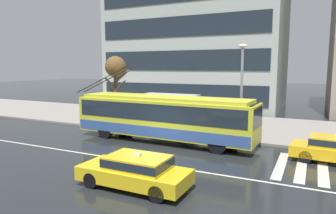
{
  "coord_description": "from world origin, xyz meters",
  "views": [
    {
      "loc": [
        7.8,
        -13.6,
        4.65
      ],
      "look_at": [
        -0.6,
        3.76,
        2.1
      ],
      "focal_mm": 32.54,
      "sensor_mm": 36.0,
      "label": 1
    }
  ],
  "objects_px": {
    "taxi_oncoming_near": "(135,170)",
    "pedestrian_walking_past": "(176,106)",
    "trolleybus": "(163,117)",
    "street_lamp": "(242,83)",
    "pedestrian_approaching_curb": "(220,110)",
    "pedestrian_at_shelter": "(184,111)",
    "street_tree_bare": "(116,70)",
    "bus_shelter": "(171,102)",
    "pedestrian_waiting_by_pole": "(195,105)"
  },
  "relations": [
    {
      "from": "taxi_oncoming_near",
      "to": "pedestrian_walking_past",
      "type": "relative_size",
      "value": 2.24
    },
    {
      "from": "trolleybus",
      "to": "street_lamp",
      "type": "xyz_separation_m",
      "value": [
        4.33,
        2.24,
        2.12
      ]
    },
    {
      "from": "pedestrian_approaching_curb",
      "to": "pedestrian_at_shelter",
      "type": "bearing_deg",
      "value": -142.18
    },
    {
      "from": "taxi_oncoming_near",
      "to": "street_tree_bare",
      "type": "distance_m",
      "value": 13.89
    },
    {
      "from": "bus_shelter",
      "to": "pedestrian_walking_past",
      "type": "height_order",
      "value": "bus_shelter"
    },
    {
      "from": "trolleybus",
      "to": "pedestrian_approaching_curb",
      "type": "bearing_deg",
      "value": 54.79
    },
    {
      "from": "bus_shelter",
      "to": "street_tree_bare",
      "type": "distance_m",
      "value": 5.3
    },
    {
      "from": "trolleybus",
      "to": "pedestrian_waiting_by_pole",
      "type": "xyz_separation_m",
      "value": [
        0.53,
        4.24,
        0.24
      ]
    },
    {
      "from": "trolleybus",
      "to": "pedestrian_at_shelter",
      "type": "relative_size",
      "value": 6.69
    },
    {
      "from": "pedestrian_at_shelter",
      "to": "bus_shelter",
      "type": "bearing_deg",
      "value": 136.79
    },
    {
      "from": "pedestrian_at_shelter",
      "to": "pedestrian_waiting_by_pole",
      "type": "xyz_separation_m",
      "value": [
        0.01,
        2.18,
        0.14
      ]
    },
    {
      "from": "trolleybus",
      "to": "bus_shelter",
      "type": "height_order",
      "value": "trolleybus"
    },
    {
      "from": "bus_shelter",
      "to": "pedestrian_at_shelter",
      "type": "distance_m",
      "value": 2.4
    },
    {
      "from": "pedestrian_waiting_by_pole",
      "to": "street_lamp",
      "type": "xyz_separation_m",
      "value": [
        3.8,
        -2.0,
        1.88
      ]
    },
    {
      "from": "taxi_oncoming_near",
      "to": "street_tree_bare",
      "type": "bearing_deg",
      "value": 128.41
    },
    {
      "from": "pedestrian_at_shelter",
      "to": "street_lamp",
      "type": "distance_m",
      "value": 4.32
    },
    {
      "from": "taxi_oncoming_near",
      "to": "trolleybus",
      "type": "bearing_deg",
      "value": 108.46
    },
    {
      "from": "trolleybus",
      "to": "pedestrian_walking_past",
      "type": "height_order",
      "value": "trolleybus"
    },
    {
      "from": "bus_shelter",
      "to": "pedestrian_walking_past",
      "type": "xyz_separation_m",
      "value": [
        0.35,
        0.22,
        -0.33
      ]
    },
    {
      "from": "bus_shelter",
      "to": "street_lamp",
      "type": "distance_m",
      "value": 5.97
    },
    {
      "from": "pedestrian_waiting_by_pole",
      "to": "street_tree_bare",
      "type": "xyz_separation_m",
      "value": [
        -6.46,
        -0.88,
        2.61
      ]
    },
    {
      "from": "trolleybus",
      "to": "pedestrian_at_shelter",
      "type": "distance_m",
      "value": 2.13
    },
    {
      "from": "pedestrian_approaching_curb",
      "to": "pedestrian_waiting_by_pole",
      "type": "distance_m",
      "value": 2.15
    },
    {
      "from": "street_lamp",
      "to": "street_tree_bare",
      "type": "height_order",
      "value": "street_lamp"
    },
    {
      "from": "pedestrian_approaching_curb",
      "to": "street_tree_bare",
      "type": "xyz_separation_m",
      "value": [
        -8.53,
        -0.32,
        2.76
      ]
    },
    {
      "from": "taxi_oncoming_near",
      "to": "pedestrian_waiting_by_pole",
      "type": "height_order",
      "value": "pedestrian_waiting_by_pole"
    },
    {
      "from": "pedestrian_at_shelter",
      "to": "street_tree_bare",
      "type": "distance_m",
      "value": 7.13
    },
    {
      "from": "street_lamp",
      "to": "street_tree_bare",
      "type": "relative_size",
      "value": 1.1
    },
    {
      "from": "street_lamp",
      "to": "street_tree_bare",
      "type": "xyz_separation_m",
      "value": [
        -10.27,
        1.12,
        0.73
      ]
    },
    {
      "from": "taxi_oncoming_near",
      "to": "pedestrian_approaching_curb",
      "type": "distance_m",
      "value": 10.85
    },
    {
      "from": "pedestrian_waiting_by_pole",
      "to": "pedestrian_at_shelter",
      "type": "bearing_deg",
      "value": -90.26
    },
    {
      "from": "pedestrian_walking_past",
      "to": "street_lamp",
      "type": "distance_m",
      "value": 5.81
    },
    {
      "from": "trolleybus",
      "to": "taxi_oncoming_near",
      "type": "distance_m",
      "value": 7.57
    },
    {
      "from": "pedestrian_approaching_curb",
      "to": "street_tree_bare",
      "type": "distance_m",
      "value": 8.97
    },
    {
      "from": "bus_shelter",
      "to": "pedestrian_at_shelter",
      "type": "relative_size",
      "value": 2.23
    },
    {
      "from": "pedestrian_waiting_by_pole",
      "to": "street_tree_bare",
      "type": "relative_size",
      "value": 0.38
    },
    {
      "from": "taxi_oncoming_near",
      "to": "pedestrian_approaching_curb",
      "type": "height_order",
      "value": "pedestrian_approaching_curb"
    },
    {
      "from": "trolleybus",
      "to": "pedestrian_walking_past",
      "type": "xyz_separation_m",
      "value": [
        -0.87,
        3.91,
        0.13
      ]
    },
    {
      "from": "pedestrian_waiting_by_pole",
      "to": "street_tree_bare",
      "type": "height_order",
      "value": "street_tree_bare"
    },
    {
      "from": "pedestrian_approaching_curb",
      "to": "pedestrian_walking_past",
      "type": "xyz_separation_m",
      "value": [
        -3.46,
        0.23,
        0.04
      ]
    },
    {
      "from": "pedestrian_at_shelter",
      "to": "street_lamp",
      "type": "xyz_separation_m",
      "value": [
        3.81,
        0.17,
        2.01
      ]
    },
    {
      "from": "pedestrian_at_shelter",
      "to": "pedestrian_waiting_by_pole",
      "type": "height_order",
      "value": "pedestrian_waiting_by_pole"
    },
    {
      "from": "taxi_oncoming_near",
      "to": "bus_shelter",
      "type": "relative_size",
      "value": 1.03
    },
    {
      "from": "bus_shelter",
      "to": "pedestrian_walking_past",
      "type": "relative_size",
      "value": 2.17
    },
    {
      "from": "pedestrian_at_shelter",
      "to": "pedestrian_waiting_by_pole",
      "type": "distance_m",
      "value": 2.18
    },
    {
      "from": "pedestrian_approaching_curb",
      "to": "taxi_oncoming_near",
      "type": "bearing_deg",
      "value": -91.11
    },
    {
      "from": "taxi_oncoming_near",
      "to": "pedestrian_at_shelter",
      "type": "relative_size",
      "value": 2.31
    },
    {
      "from": "bus_shelter",
      "to": "pedestrian_approaching_curb",
      "type": "bearing_deg",
      "value": -0.24
    },
    {
      "from": "taxi_oncoming_near",
      "to": "pedestrian_waiting_by_pole",
      "type": "relative_size",
      "value": 2.17
    },
    {
      "from": "trolleybus",
      "to": "pedestrian_at_shelter",
      "type": "height_order",
      "value": "trolleybus"
    }
  ]
}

